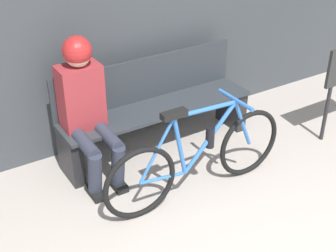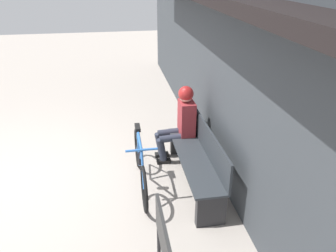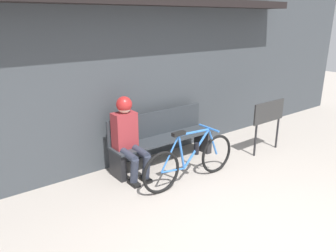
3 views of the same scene
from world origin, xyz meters
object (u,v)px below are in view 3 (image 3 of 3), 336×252
at_px(park_bench_near, 162,139).
at_px(bicycle, 191,160).
at_px(person_seated, 128,132).
at_px(signboard, 269,115).

xyz_separation_m(park_bench_near, bicycle, (-0.08, -0.80, -0.06)).
relative_size(person_seated, signboard, 1.33).
relative_size(park_bench_near, signboard, 1.97).
bearing_deg(park_bench_near, signboard, -23.67).
bearing_deg(park_bench_near, person_seated, -171.29).
bearing_deg(park_bench_near, bicycle, -95.63).
bearing_deg(bicycle, person_seated, 131.55).
relative_size(bicycle, person_seated, 1.35).
distance_m(bicycle, person_seated, 0.99).
distance_m(park_bench_near, bicycle, 0.81).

